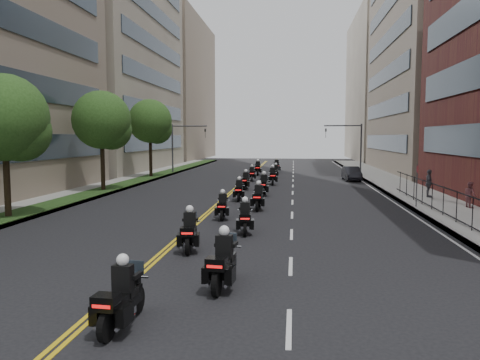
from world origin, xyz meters
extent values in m
plane|color=black|center=(0.00, 0.00, 0.00)|extent=(160.00, 160.00, 0.00)
cube|color=gray|center=(12.00, 25.00, 0.07)|extent=(4.00, 90.00, 0.15)
cube|color=gray|center=(-12.00, 25.00, 0.07)|extent=(4.00, 90.00, 0.15)
cube|color=#163413|center=(-11.20, 25.00, 0.17)|extent=(2.00, 90.00, 0.04)
cube|color=gray|center=(21.50, 48.00, 15.00)|extent=(15.00, 28.00, 30.00)
cube|color=#333F4C|center=(13.95, 48.00, 3.50)|extent=(0.12, 24.08, 1.80)
cube|color=#333F4C|center=(13.95, 48.00, 7.50)|extent=(0.12, 24.08, 1.80)
cube|color=#333F4C|center=(13.95, 48.00, 11.50)|extent=(0.12, 24.08, 1.80)
cube|color=#333F4C|center=(13.95, 48.00, 15.50)|extent=(0.12, 24.08, 1.80)
cube|color=#333F4C|center=(13.95, 48.00, 19.50)|extent=(0.12, 24.08, 1.80)
cube|color=gray|center=(21.50, 78.00, 13.00)|extent=(15.00, 28.00, 26.00)
cube|color=#333F4C|center=(-13.95, 17.00, 3.50)|extent=(0.12, 25.80, 1.80)
cube|color=#333F4C|center=(-13.95, 17.00, 7.50)|extent=(0.12, 25.80, 1.80)
cube|color=#333F4C|center=(-13.95, 17.00, 11.50)|extent=(0.12, 25.80, 1.80)
cube|color=gray|center=(-22.00, 48.00, 17.00)|extent=(16.00, 28.00, 34.00)
cube|color=#333F4C|center=(-13.95, 48.00, 3.50)|extent=(0.12, 24.08, 1.80)
cube|color=#333F4C|center=(-13.95, 48.00, 7.50)|extent=(0.12, 24.08, 1.80)
cube|color=#333F4C|center=(-13.95, 48.00, 11.50)|extent=(0.12, 24.08, 1.80)
cube|color=#333F4C|center=(-13.95, 48.00, 15.50)|extent=(0.12, 24.08, 1.80)
cube|color=#333F4C|center=(-13.95, 48.00, 19.50)|extent=(0.12, 24.08, 1.80)
cube|color=gray|center=(-22.00, 78.00, 13.00)|extent=(16.00, 28.00, 26.00)
cube|color=black|center=(11.00, 12.00, 1.60)|extent=(0.05, 28.00, 0.05)
cube|color=black|center=(11.00, 12.00, 0.30)|extent=(0.05, 28.00, 0.05)
cylinder|color=#2E2214|center=(-11.20, 12.00, 2.42)|extent=(0.32, 0.32, 4.83)
sphere|color=#234818|center=(-11.20, 12.00, 5.18)|extent=(4.40, 4.40, 4.40)
sphere|color=#234818|center=(-10.60, 12.40, 4.49)|extent=(3.08, 3.08, 3.08)
cylinder|color=#2E2214|center=(-11.20, 24.00, 2.55)|extent=(0.32, 0.32, 5.11)
sphere|color=#234818|center=(-11.20, 24.00, 5.47)|extent=(4.40, 4.40, 4.40)
sphere|color=#234818|center=(-10.60, 24.40, 4.75)|extent=(3.08, 3.08, 3.08)
cylinder|color=#2E2214|center=(-11.20, 36.00, 2.69)|extent=(0.32, 0.32, 5.39)
sphere|color=#234818|center=(-11.20, 36.00, 5.78)|extent=(4.40, 4.40, 4.40)
sphere|color=#234818|center=(-10.60, 36.40, 5.00)|extent=(3.08, 3.08, 3.08)
cylinder|color=#3F3F44|center=(10.50, 42.00, 2.80)|extent=(0.18, 0.18, 5.60)
cylinder|color=#3F3F44|center=(8.50, 42.00, 5.40)|extent=(4.00, 0.14, 0.14)
imported|color=black|center=(6.70, 42.00, 4.60)|extent=(0.16, 0.20, 1.00)
cylinder|color=#3F3F44|center=(-10.50, 42.00, 2.80)|extent=(0.18, 0.18, 5.60)
cylinder|color=#3F3F44|center=(-8.50, 42.00, 5.40)|extent=(4.00, 0.14, 0.14)
imported|color=black|center=(-6.70, 42.00, 4.60)|extent=(0.16, 0.20, 1.00)
cylinder|color=black|center=(-0.54, -1.14, 0.33)|extent=(0.18, 0.67, 0.67)
cylinder|color=black|center=(-0.43, 0.43, 0.33)|extent=(0.18, 0.67, 0.67)
cube|color=black|center=(-0.48, -0.36, 0.61)|extent=(0.50, 1.35, 0.39)
cube|color=silver|center=(-0.48, -0.31, 0.38)|extent=(0.41, 0.56, 0.29)
cube|color=black|center=(-0.54, -1.14, 0.84)|extent=(0.54, 0.45, 0.31)
cube|color=red|center=(-0.55, -1.34, 0.82)|extent=(0.39, 0.06, 0.07)
cube|color=black|center=(-0.48, -0.31, 1.10)|extent=(0.45, 0.30, 0.61)
sphere|color=white|center=(-0.48, -0.30, 1.51)|extent=(0.28, 0.28, 0.28)
cylinder|color=black|center=(1.27, 1.82, 0.35)|extent=(0.20, 0.71, 0.70)
cylinder|color=black|center=(1.41, 3.48, 0.35)|extent=(0.20, 0.71, 0.70)
cube|color=black|center=(1.34, 2.65, 0.64)|extent=(0.55, 1.43, 0.41)
cube|color=silver|center=(1.34, 2.70, 0.40)|extent=(0.44, 0.60, 0.31)
cube|color=black|center=(1.27, 1.82, 0.89)|extent=(0.57, 0.48, 0.33)
cube|color=red|center=(1.25, 1.61, 0.87)|extent=(0.42, 0.07, 0.07)
cube|color=black|center=(1.34, 2.70, 1.16)|extent=(0.48, 0.33, 0.64)
sphere|color=white|center=(1.35, 2.71, 1.60)|extent=(0.30, 0.30, 0.30)
cylinder|color=black|center=(-0.46, 5.97, 0.34)|extent=(0.23, 0.69, 0.68)
cylinder|color=black|center=(-0.67, 7.56, 0.34)|extent=(0.23, 0.69, 0.68)
cube|color=black|center=(-0.57, 6.77, 0.62)|extent=(0.59, 1.39, 0.40)
cube|color=silver|center=(-0.57, 6.82, 0.39)|extent=(0.45, 0.59, 0.30)
cube|color=black|center=(-0.46, 5.97, 0.86)|extent=(0.57, 0.48, 0.32)
cube|color=red|center=(-0.43, 5.77, 0.84)|extent=(0.40, 0.08, 0.07)
cube|color=black|center=(-0.57, 6.82, 1.12)|extent=(0.47, 0.33, 0.62)
sphere|color=white|center=(-0.57, 6.83, 1.54)|extent=(0.29, 0.29, 0.29)
cylinder|color=black|center=(1.24, 9.33, 0.32)|extent=(0.20, 0.66, 0.65)
cylinder|color=black|center=(1.08, 10.84, 0.32)|extent=(0.20, 0.66, 0.65)
cube|color=black|center=(1.16, 10.08, 0.59)|extent=(0.53, 1.32, 0.38)
cube|color=silver|center=(1.16, 10.13, 0.37)|extent=(0.41, 0.56, 0.29)
cube|color=black|center=(1.24, 9.33, 0.82)|extent=(0.53, 0.45, 0.30)
cube|color=red|center=(1.26, 9.13, 0.80)|extent=(0.38, 0.07, 0.07)
cube|color=black|center=(1.16, 10.13, 1.07)|extent=(0.44, 0.31, 0.59)
sphere|color=white|center=(1.15, 10.14, 1.47)|extent=(0.28, 0.28, 0.28)
cylinder|color=black|center=(-0.29, 12.78, 0.31)|extent=(0.18, 0.63, 0.62)
cylinder|color=black|center=(-0.42, 14.23, 0.31)|extent=(0.18, 0.63, 0.62)
cube|color=black|center=(-0.35, 13.50, 0.56)|extent=(0.48, 1.25, 0.36)
cube|color=silver|center=(-0.36, 13.55, 0.35)|extent=(0.39, 0.53, 0.27)
cube|color=black|center=(-0.29, 12.78, 0.78)|extent=(0.50, 0.42, 0.29)
cube|color=red|center=(-0.28, 12.59, 0.76)|extent=(0.36, 0.06, 0.06)
cube|color=black|center=(-0.36, 13.55, 1.02)|extent=(0.42, 0.29, 0.56)
sphere|color=white|center=(-0.36, 13.56, 1.40)|extent=(0.26, 0.26, 0.26)
cylinder|color=black|center=(1.24, 15.91, 0.34)|extent=(0.15, 0.69, 0.69)
cylinder|color=black|center=(1.27, 17.52, 0.34)|extent=(0.15, 0.69, 0.69)
cube|color=black|center=(1.26, 16.71, 0.62)|extent=(0.45, 1.37, 0.40)
cube|color=silver|center=(1.26, 16.76, 0.39)|extent=(0.39, 0.56, 0.30)
cube|color=black|center=(1.24, 15.91, 0.87)|extent=(0.53, 0.43, 0.32)
cube|color=red|center=(1.24, 15.70, 0.85)|extent=(0.40, 0.04, 0.07)
cube|color=black|center=(1.26, 16.76, 1.13)|extent=(0.45, 0.29, 0.62)
sphere|color=white|center=(1.26, 16.77, 1.55)|extent=(0.29, 0.29, 0.29)
cylinder|color=black|center=(-0.28, 19.75, 0.32)|extent=(0.17, 0.65, 0.64)
cylinder|color=black|center=(-0.36, 21.26, 0.32)|extent=(0.17, 0.65, 0.64)
cube|color=black|center=(-0.32, 20.51, 0.59)|extent=(0.47, 1.30, 0.38)
cube|color=silver|center=(-0.32, 20.55, 0.37)|extent=(0.39, 0.54, 0.28)
cube|color=black|center=(-0.28, 19.75, 0.81)|extent=(0.51, 0.42, 0.30)
cube|color=red|center=(-0.27, 19.55, 0.79)|extent=(0.38, 0.05, 0.07)
cube|color=black|center=(-0.32, 20.55, 1.06)|extent=(0.43, 0.29, 0.59)
sphere|color=white|center=(-0.32, 20.56, 1.46)|extent=(0.27, 0.27, 0.27)
cylinder|color=black|center=(1.10, 22.48, 0.35)|extent=(0.17, 0.71, 0.71)
cylinder|color=black|center=(1.16, 24.14, 0.35)|extent=(0.17, 0.71, 0.71)
cube|color=black|center=(1.13, 23.31, 0.65)|extent=(0.49, 1.42, 0.42)
cube|color=silver|center=(1.13, 23.36, 0.41)|extent=(0.42, 0.59, 0.31)
cube|color=black|center=(1.10, 22.48, 0.90)|extent=(0.56, 0.46, 0.33)
cube|color=red|center=(1.09, 22.26, 0.87)|extent=(0.42, 0.05, 0.07)
cube|color=black|center=(1.13, 23.36, 1.17)|extent=(0.47, 0.31, 0.65)
sphere|color=white|center=(1.14, 23.37, 1.60)|extent=(0.30, 0.30, 0.30)
cylinder|color=black|center=(-0.58, 26.17, 0.33)|extent=(0.16, 0.66, 0.65)
cylinder|color=black|center=(-0.52, 27.70, 0.33)|extent=(0.16, 0.66, 0.65)
cube|color=black|center=(-0.55, 26.93, 0.59)|extent=(0.46, 1.31, 0.38)
cube|color=silver|center=(-0.55, 26.98, 0.37)|extent=(0.39, 0.54, 0.29)
cube|color=black|center=(-0.58, 26.17, 0.82)|extent=(0.52, 0.42, 0.31)
cube|color=red|center=(-0.59, 25.97, 0.80)|extent=(0.38, 0.05, 0.07)
cube|color=black|center=(-0.55, 26.98, 1.07)|extent=(0.43, 0.29, 0.59)
sphere|color=white|center=(-0.55, 26.99, 1.47)|extent=(0.28, 0.28, 0.28)
cylinder|color=black|center=(1.47, 30.11, 0.36)|extent=(0.19, 0.72, 0.71)
cylinder|color=black|center=(1.37, 31.78, 0.36)|extent=(0.19, 0.72, 0.71)
cube|color=black|center=(1.42, 30.94, 0.65)|extent=(0.52, 1.43, 0.42)
cube|color=silver|center=(1.41, 30.99, 0.41)|extent=(0.43, 0.60, 0.31)
cube|color=black|center=(1.47, 30.11, 0.90)|extent=(0.57, 0.47, 0.33)
cube|color=red|center=(1.48, 29.89, 0.88)|extent=(0.42, 0.06, 0.07)
cube|color=black|center=(1.41, 30.99, 1.17)|extent=(0.48, 0.32, 0.65)
sphere|color=white|center=(1.41, 31.00, 1.61)|extent=(0.30, 0.30, 0.30)
cylinder|color=black|center=(-0.63, 33.41, 0.32)|extent=(0.19, 0.64, 0.63)
cylinder|color=black|center=(-0.78, 34.90, 0.32)|extent=(0.19, 0.64, 0.63)
cube|color=black|center=(-0.71, 34.16, 0.58)|extent=(0.52, 1.29, 0.37)
cube|color=silver|center=(-0.71, 34.20, 0.36)|extent=(0.40, 0.55, 0.28)
cube|color=black|center=(-0.63, 33.41, 0.80)|extent=(0.52, 0.44, 0.30)
cube|color=red|center=(-0.61, 33.22, 0.78)|extent=(0.37, 0.07, 0.07)
cube|color=black|center=(-0.71, 34.20, 1.04)|extent=(0.43, 0.30, 0.58)
sphere|color=white|center=(-0.71, 34.21, 1.44)|extent=(0.27, 0.27, 0.27)
cylinder|color=black|center=(1.34, 37.00, 0.31)|extent=(0.20, 0.64, 0.62)
cylinder|color=black|center=(1.51, 38.46, 0.31)|extent=(0.20, 0.64, 0.62)
cube|color=black|center=(1.42, 37.73, 0.57)|extent=(0.53, 1.28, 0.37)
cube|color=silver|center=(1.43, 37.78, 0.36)|extent=(0.41, 0.54, 0.28)
cube|color=black|center=(1.34, 37.00, 0.79)|extent=(0.52, 0.44, 0.29)
cube|color=red|center=(1.31, 36.81, 0.77)|extent=(0.37, 0.07, 0.06)
cube|color=black|center=(1.43, 37.78, 1.03)|extent=(0.43, 0.30, 0.57)
sphere|color=white|center=(1.43, 37.79, 1.41)|extent=(0.27, 0.27, 0.27)
cylinder|color=black|center=(-0.62, 40.12, 0.36)|extent=(0.18, 0.72, 0.71)
cylinder|color=black|center=(-0.71, 41.80, 0.36)|extent=(0.18, 0.72, 0.71)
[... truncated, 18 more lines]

